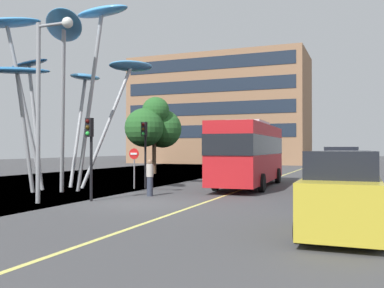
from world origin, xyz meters
name	(u,v)px	position (x,y,z in m)	size (l,w,h in m)	color
ground	(122,204)	(-0.66, 0.00, -0.05)	(120.00, 240.00, 0.10)	#424244
red_bus	(249,151)	(2.43, 9.18, 2.09)	(3.07, 10.57, 3.83)	red
leaf_sculpture	(63,57)	(-6.43, 3.54, 7.16)	(9.20, 10.02, 9.52)	#9EA0A5
traffic_light_kerb_near	(90,141)	(-2.18, -0.06, 2.57)	(0.28, 0.42, 3.54)	black
traffic_light_kerb_far	(145,140)	(-2.73, 5.91, 2.69)	(0.28, 0.42, 3.72)	black
car_parked_near	(342,195)	(8.07, -3.55, 1.03)	(2.05, 4.56, 2.18)	gold
car_parked_mid	(348,180)	(8.08, 2.32, 1.02)	(1.91, 3.83, 2.17)	navy
car_parked_far	(342,171)	(7.62, 8.14, 1.09)	(1.96, 4.36, 2.32)	gray
street_lamp	(46,86)	(-3.40, -1.36, 4.80)	(1.76, 0.44, 7.49)	gray
tree_pavement_near	(154,126)	(-8.56, 18.76, 4.26)	(4.14, 5.62, 6.80)	brown
pedestrian	(150,178)	(-0.73, 2.67, 0.87)	(0.34, 0.34, 1.73)	#2D3342
no_entry_sign	(134,162)	(-3.22, 5.61, 1.51)	(0.60, 0.12, 2.25)	gray
backdrop_building	(220,111)	(-11.66, 47.37, 8.02)	(26.25, 11.67, 16.04)	#936B4C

